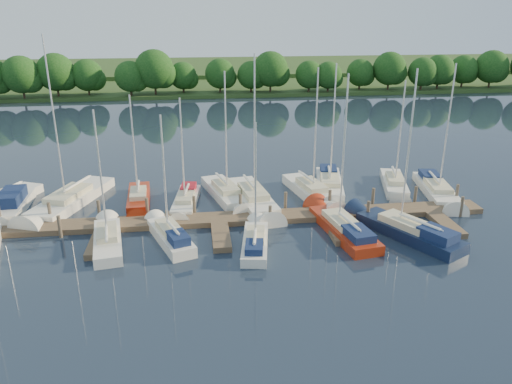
{
  "coord_description": "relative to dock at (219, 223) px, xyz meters",
  "views": [
    {
      "loc": [
        -1.44,
        -25.46,
        14.76
      ],
      "look_at": [
        2.75,
        8.0,
        2.2
      ],
      "focal_mm": 35.0,
      "sensor_mm": 36.0,
      "label": 1
    }
  ],
  "objects": [
    {
      "name": "ground",
      "position": [
        0.0,
        -7.31,
        -0.2
      ],
      "size": [
        260.0,
        260.0,
        0.0
      ],
      "primitive_type": "plane",
      "color": "#1A2635",
      "rests_on": "ground"
    },
    {
      "name": "dock",
      "position": [
        0.0,
        0.0,
        0.0
      ],
      "size": [
        40.0,
        6.0,
        0.4
      ],
      "color": "#4B372A",
      "rests_on": "ground"
    },
    {
      "name": "mooring_pilings",
      "position": [
        0.0,
        1.13,
        0.4
      ],
      "size": [
        38.24,
        2.84,
        2.0
      ],
      "color": "#473D33",
      "rests_on": "ground"
    },
    {
      "name": "far_shore",
      "position": [
        0.0,
        67.69,
        0.1
      ],
      "size": [
        180.0,
        30.0,
        0.6
      ],
      "primitive_type": "cube",
      "color": "#274119",
      "rests_on": "ground"
    },
    {
      "name": "distant_hill",
      "position": [
        0.0,
        92.69,
        0.5
      ],
      "size": [
        220.0,
        40.0,
        1.4
      ],
      "primitive_type": "cube",
      "color": "#385625",
      "rests_on": "ground"
    },
    {
      "name": "treeline",
      "position": [
        -3.18,
        54.42,
        3.89
      ],
      "size": [
        146.73,
        9.58,
        8.23
      ],
      "color": "#38281C",
      "rests_on": "ground"
    },
    {
      "name": "sailboat_n_0",
      "position": [
        -16.91,
        5.8,
        0.07
      ],
      "size": [
        4.67,
        8.0,
        10.37
      ],
      "rotation": [
        0.0,
        0.0,
        2.72
      ],
      "color": "white",
      "rests_on": "ground"
    },
    {
      "name": "motorboat",
      "position": [
        -15.59,
        4.59,
        0.19
      ],
      "size": [
        2.24,
        6.93,
        1.97
      ],
      "rotation": [
        0.0,
        0.0,
        3.19
      ],
      "color": "white",
      "rests_on": "ground"
    },
    {
      "name": "sailboat_n_2",
      "position": [
        -11.6,
        5.24,
        0.08
      ],
      "size": [
        5.5,
        10.65,
        13.48
      ],
      "rotation": [
        0.0,
        0.0,
        2.79
      ],
      "color": "white",
      "rests_on": "ground"
    },
    {
      "name": "sailboat_n_3",
      "position": [
        -6.14,
        5.21,
        0.07
      ],
      "size": [
        2.05,
        7.06,
        9.03
      ],
      "rotation": [
        0.0,
        0.0,
        3.21
      ],
      "color": "#99250E",
      "rests_on": "ground"
    },
    {
      "name": "sailboat_n_4",
      "position": [
        -2.4,
        4.17,
        0.11
      ],
      "size": [
        2.37,
        7.03,
        8.91
      ],
      "rotation": [
        0.0,
        0.0,
        3.02
      ],
      "color": "white",
      "rests_on": "ground"
    },
    {
      "name": "sailboat_n_5",
      "position": [
        0.88,
        5.42,
        0.08
      ],
      "size": [
        3.71,
        8.38,
        10.71
      ],
      "rotation": [
        0.0,
        0.0,
        3.4
      ],
      "color": "white",
      "rests_on": "ground"
    },
    {
      "name": "sailboat_n_6",
      "position": [
        2.97,
        3.91,
        0.08
      ],
      "size": [
        3.49,
        9.61,
        12.14
      ],
      "rotation": [
        0.0,
        0.0,
        3.3
      ],
      "color": "white",
      "rests_on": "ground"
    },
    {
      "name": "sailboat_n_7",
      "position": [
        7.91,
        4.91,
        0.08
      ],
      "size": [
        3.44,
        8.57,
        10.95
      ],
      "rotation": [
        0.0,
        0.0,
        3.35
      ],
      "color": "white",
      "rests_on": "ground"
    },
    {
      "name": "sailboat_n_8",
      "position": [
        9.86,
        6.51,
        0.12
      ],
      "size": [
        3.53,
        8.77,
        11.02
      ],
      "rotation": [
        0.0,
        0.0,
        2.93
      ],
      "color": "white",
      "rests_on": "ground"
    },
    {
      "name": "sailboat_n_9",
      "position": [
        15.43,
        5.87,
        0.08
      ],
      "size": [
        3.34,
        7.54,
        9.68
      ],
      "rotation": [
        0.0,
        0.0,
        2.88
      ],
      "color": "white",
      "rests_on": "ground"
    },
    {
      "name": "sailboat_n_10",
      "position": [
        18.42,
        4.04,
        0.11
      ],
      "size": [
        3.34,
        8.93,
        11.13
      ],
      "rotation": [
        0.0,
        0.0,
        2.97
      ],
      "color": "white",
      "rests_on": "ground"
    },
    {
      "name": "sailboat_s_1",
      "position": [
        -7.45,
        -2.1,
        0.08
      ],
      "size": [
        2.62,
        7.27,
        9.34
      ],
      "rotation": [
        0.0,
        0.0,
        0.15
      ],
      "color": "white",
      "rests_on": "ground"
    },
    {
      "name": "sailboat_s_2",
      "position": [
        -3.38,
        -2.19,
        0.14
      ],
      "size": [
        3.46,
        6.76,
        8.94
      ],
      "rotation": [
        0.0,
        0.0,
        0.35
      ],
      "color": "white",
      "rests_on": "ground"
    },
    {
      "name": "sailboat_s_3",
      "position": [
        2.17,
        -3.59,
        0.11
      ],
      "size": [
        2.45,
        6.7,
        8.52
      ],
      "rotation": [
        0.0,
        0.0,
        -0.16
      ],
      "color": "white",
      "rests_on": "ground"
    },
    {
      "name": "sailboat_s_4",
      "position": [
        8.41,
        -2.12,
        0.12
      ],
      "size": [
        3.28,
        8.94,
        11.2
      ],
      "rotation": [
        0.0,
        0.0,
        0.16
      ],
      "color": "#99250E",
      "rests_on": "ground"
    },
    {
      "name": "sailboat_s_5",
      "position": [
        12.56,
        -3.31,
        0.14
      ],
      "size": [
        5.79,
        8.7,
        11.67
      ],
      "rotation": [
        0.0,
        0.0,
        0.5
      ],
      "color": "#111C38",
      "rests_on": "ground"
    }
  ]
}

